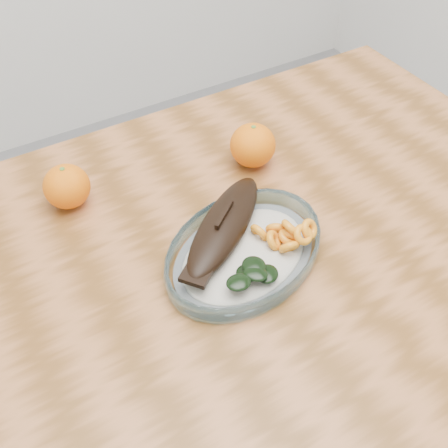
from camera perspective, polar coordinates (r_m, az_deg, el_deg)
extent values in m
cube|color=brown|center=(0.87, 1.23, -3.67)|extent=(1.20, 0.80, 0.04)
cylinder|color=brown|center=(1.57, 11.54, 3.02)|extent=(0.06, 0.06, 0.71)
ellipsoid|color=white|center=(0.84, 2.06, -3.17)|extent=(0.58, 0.49, 0.01)
torus|color=#88BDD3|center=(0.84, 2.08, -2.72)|extent=(0.63, 0.63, 0.03)
ellipsoid|color=silver|center=(0.83, 2.09, -2.35)|extent=(0.52, 0.43, 0.02)
ellipsoid|color=black|center=(0.83, 0.02, 0.62)|extent=(0.23, 0.20, 0.04)
ellipsoid|color=black|center=(0.84, 0.02, 0.29)|extent=(0.19, 0.16, 0.02)
cube|color=black|center=(0.77, -2.77, -4.23)|extent=(0.06, 0.06, 0.01)
cube|color=black|center=(0.82, 0.02, 1.50)|extent=(0.05, 0.04, 0.02)
torus|color=orange|center=(0.84, 5.38, 0.27)|extent=(0.04, 0.04, 0.04)
torus|color=orange|center=(0.84, 6.65, -0.50)|extent=(0.05, 0.05, 0.03)
torus|color=orange|center=(0.83, 5.16, -0.91)|extent=(0.04, 0.04, 0.03)
torus|color=orange|center=(0.82, 6.72, -1.59)|extent=(0.04, 0.03, 0.04)
torus|color=orange|center=(0.84, 3.65, -0.12)|extent=(0.03, 0.04, 0.04)
torus|color=orange|center=(0.84, 6.82, -0.29)|extent=(0.04, 0.04, 0.04)
torus|color=orange|center=(0.83, 6.84, 0.39)|extent=(0.03, 0.04, 0.04)
torus|color=orange|center=(0.82, 8.15, -0.31)|extent=(0.04, 0.03, 0.04)
torus|color=orange|center=(0.83, 8.76, 0.24)|extent=(0.04, 0.04, 0.04)
ellipsoid|color=black|center=(0.79, 2.54, -4.23)|extent=(0.05, 0.05, 0.01)
ellipsoid|color=black|center=(0.79, 4.46, -4.33)|extent=(0.05, 0.05, 0.01)
ellipsoid|color=black|center=(0.78, 3.10, -3.48)|extent=(0.03, 0.04, 0.01)
ellipsoid|color=black|center=(0.77, 3.24, -4.30)|extent=(0.04, 0.05, 0.01)
ellipsoid|color=black|center=(0.76, 1.53, -5.19)|extent=(0.04, 0.03, 0.01)
sphere|color=#FF5605|center=(0.94, -15.69, 3.70)|extent=(0.08, 0.08, 0.08)
sphere|color=#FF5605|center=(0.99, 2.94, 8.00)|extent=(0.08, 0.08, 0.08)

